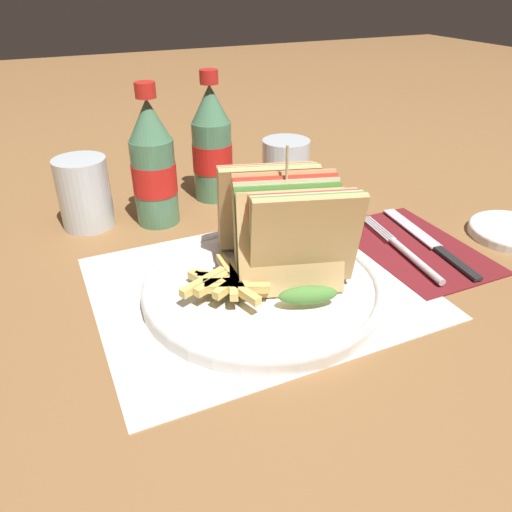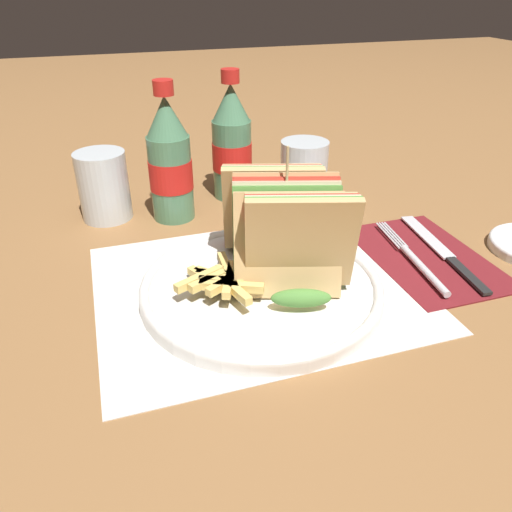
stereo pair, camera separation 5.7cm
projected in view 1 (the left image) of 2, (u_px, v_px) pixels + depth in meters
name	position (u px, v px, depth m)	size (l,w,h in m)	color
ground_plane	(253.00, 309.00, 0.55)	(4.00, 4.00, 0.00)	olive
placemat	(257.00, 286.00, 0.59)	(0.37, 0.31, 0.00)	silver
plate_main	(263.00, 286.00, 0.57)	(0.28, 0.28, 0.02)	white
club_sandwich	(284.00, 227.00, 0.56)	(0.14, 0.20, 0.16)	tan
fries_pile	(225.00, 282.00, 0.54)	(0.09, 0.10, 0.02)	#E5C166
napkin	(413.00, 247.00, 0.67)	(0.14, 0.21, 0.00)	maroon
fork	(407.00, 252.00, 0.65)	(0.03, 0.19, 0.01)	silver
knife	(429.00, 241.00, 0.68)	(0.04, 0.21, 0.00)	black
coke_bottle_near	(153.00, 166.00, 0.70)	(0.06, 0.06, 0.20)	#4C7F5B
coke_bottle_far	(212.00, 146.00, 0.78)	(0.06, 0.06, 0.20)	#4C7F5B
glass_near	(285.00, 176.00, 0.79)	(0.07, 0.07, 0.10)	silver
glass_far	(85.00, 198.00, 0.71)	(0.07, 0.07, 0.10)	silver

